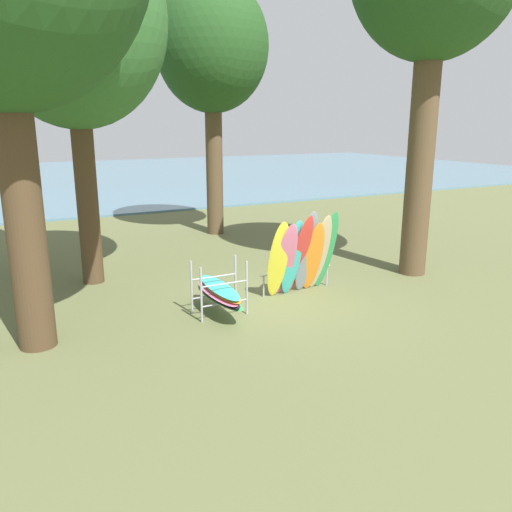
{
  "coord_description": "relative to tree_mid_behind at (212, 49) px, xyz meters",
  "views": [
    {
      "loc": [
        -5.98,
        -10.3,
        4.26
      ],
      "look_at": [
        -0.38,
        0.51,
        1.1
      ],
      "focal_mm": 36.28,
      "sensor_mm": 36.0,
      "label": 1
    }
  ],
  "objects": [
    {
      "name": "tree_far_left_back",
      "position": [
        -5.51,
        -4.41,
        -0.18
      ],
      "size": [
        4.61,
        4.61,
        9.37
      ],
      "color": "#4C3823",
      "rests_on": "ground"
    },
    {
      "name": "tree_mid_behind",
      "position": [
        0.0,
        0.0,
        0.0
      ],
      "size": [
        4.14,
        4.14,
        9.33
      ],
      "color": "brown",
      "rests_on": "ground"
    },
    {
      "name": "board_storage_rack",
      "position": [
        -3.42,
        -8.25,
        -6.32
      ],
      "size": [
        1.15,
        2.12,
        1.25
      ],
      "color": "#9EA0A5",
      "rests_on": "ground"
    },
    {
      "name": "leaning_board_pile",
      "position": [
        -0.98,
        -7.94,
        -5.83
      ],
      "size": [
        2.11,
        0.92,
        2.18
      ],
      "color": "yellow",
      "rests_on": "ground"
    },
    {
      "name": "ground_plane",
      "position": [
        -1.81,
        -8.24,
        -6.84
      ],
      "size": [
        80.0,
        80.0,
        0.0
      ],
      "primitive_type": "plane",
      "color": "#60663D"
    },
    {
      "name": "lake_water",
      "position": [
        -1.81,
        23.62,
        -6.79
      ],
      "size": [
        80.0,
        36.0,
        0.1
      ],
      "primitive_type": "cube",
      "color": "slate",
      "rests_on": "ground"
    }
  ]
}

